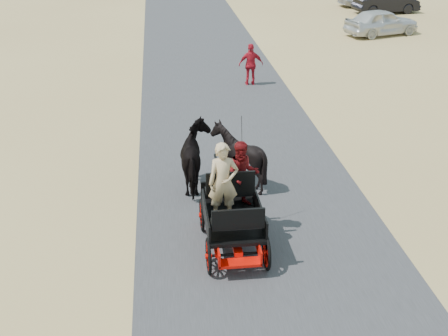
{
  "coord_description": "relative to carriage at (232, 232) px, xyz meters",
  "views": [
    {
      "loc": [
        -2.26,
        -8.8,
        7.22
      ],
      "look_at": [
        -0.8,
        3.41,
        1.2
      ],
      "focal_mm": 45.0,
      "sensor_mm": 36.0,
      "label": 1
    }
  ],
  "objects": [
    {
      "name": "carriage",
      "position": [
        0.0,
        0.0,
        0.0
      ],
      "size": [
        1.3,
        2.4,
        0.72
      ],
      "primitive_type": null,
      "color": "black",
      "rests_on": "ground"
    },
    {
      "name": "pedestrian",
      "position": [
        2.34,
        11.83,
        0.5
      ],
      "size": [
        1.03,
        0.46,
        1.73
      ],
      "primitive_type": "imported",
      "rotation": [
        0.0,
        0.0,
        3.1
      ],
      "color": "#B11423",
      "rests_on": "ground"
    },
    {
      "name": "horse_right",
      "position": [
        0.55,
        3.0,
        0.49
      ],
      "size": [
        1.37,
        1.54,
        1.7
      ],
      "primitive_type": "imported",
      "rotation": [
        0.0,
        0.0,
        3.14
      ],
      "color": "black",
      "rests_on": "ground"
    },
    {
      "name": "driver_man",
      "position": [
        -0.2,
        0.05,
        1.26
      ],
      "size": [
        0.66,
        0.43,
        1.8
      ],
      "primitive_type": "imported",
      "color": "tan",
      "rests_on": "carriage"
    },
    {
      "name": "horse_left",
      "position": [
        -0.55,
        3.0,
        0.49
      ],
      "size": [
        0.91,
        2.01,
        1.7
      ],
      "primitive_type": "imported",
      "rotation": [
        0.0,
        0.0,
        3.14
      ],
      "color": "black",
      "rests_on": "ground"
    },
    {
      "name": "car_a",
      "position": [
        11.13,
        20.07,
        0.37
      ],
      "size": [
        4.58,
        2.85,
        1.45
      ],
      "primitive_type": "imported",
      "rotation": [
        0.0,
        0.0,
        1.86
      ],
      "color": "silver",
      "rests_on": "ground"
    },
    {
      "name": "passenger_woman",
      "position": [
        0.3,
        0.6,
        1.15
      ],
      "size": [
        0.77,
        0.6,
        1.58
      ],
      "primitive_type": "imported",
      "color": "#660C0F",
      "rests_on": "carriage"
    },
    {
      "name": "road",
      "position": [
        0.8,
        -1.81,
        -0.35
      ],
      "size": [
        6.0,
        140.0,
        0.01
      ],
      "primitive_type": "cube",
      "color": "#38383A",
      "rests_on": "ground"
    },
    {
      "name": "car_b",
      "position": [
        13.85,
        26.27,
        0.36
      ],
      "size": [
        4.52,
        2.07,
        1.44
      ],
      "primitive_type": "imported",
      "rotation": [
        0.0,
        0.0,
        1.7
      ],
      "color": "black",
      "rests_on": "ground"
    },
    {
      "name": "ground",
      "position": [
        0.8,
        -1.81,
        -0.36
      ],
      "size": [
        140.0,
        140.0,
        0.0
      ],
      "primitive_type": "plane",
      "color": "tan"
    }
  ]
}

